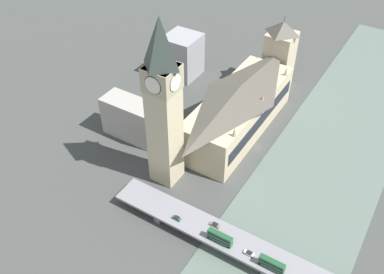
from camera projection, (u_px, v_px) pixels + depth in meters
name	position (u px, v px, depth m)	size (l,w,h in m)	color
ground_plane	(258.00, 147.00, 231.98)	(600.00, 600.00, 0.00)	#424442
river_water	(322.00, 171.00, 217.65)	(58.87, 360.00, 0.30)	slate
parliament_hall	(239.00, 108.00, 234.51)	(28.34, 83.57, 29.51)	#C1B28E
clock_tower	(163.00, 103.00, 186.08)	(13.74, 13.74, 85.69)	#C1B28E
victoria_tower	(279.00, 55.00, 264.86)	(16.43, 16.43, 47.91)	#C1B28E
road_bridge	(271.00, 261.00, 172.41)	(149.74, 13.86, 5.71)	slate
double_decker_bus_mid	(220.00, 237.00, 176.53)	(11.31, 2.48, 5.00)	#235B33
double_decker_bus_rear	(272.00, 264.00, 167.15)	(10.85, 2.51, 4.62)	#235B33
car_northbound_mid	(249.00, 253.00, 173.05)	(4.43, 1.89, 1.38)	silver
car_northbound_tail	(215.00, 225.00, 184.06)	(4.40, 1.90, 1.38)	slate
car_southbound_extra	(177.00, 218.00, 186.79)	(3.86, 1.81, 1.48)	#2D5638
city_block_west	(183.00, 56.00, 279.89)	(21.02, 21.66, 28.18)	#939399
city_block_center	(131.00, 119.00, 232.84)	(31.47, 14.04, 22.60)	#A39E93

